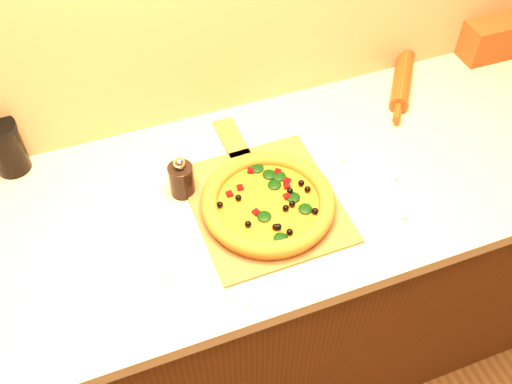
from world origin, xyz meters
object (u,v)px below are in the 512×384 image
pizza_peel (263,199)px  pizza (268,203)px  dark_jar (6,147)px  pepper_grinder (181,179)px  rolling_pin (403,77)px

pizza_peel → pizza: (0.00, -0.04, 0.02)m
dark_jar → pizza_peel: bearing=-30.3°
pizza → pizza_peel: bearing=90.3°
pizza_peel → dark_jar: dark_jar is taller
pizza → dark_jar: (-0.56, 0.36, 0.04)m
pizza → pepper_grinder: (-0.18, 0.13, 0.02)m
pizza → pepper_grinder: pepper_grinder is taller
pepper_grinder → pizza_peel: bearing=-28.3°
pizza_peel → rolling_pin: rolling_pin is taller
pepper_grinder → rolling_pin: 0.75m
pizza_peel → dark_jar: 0.66m
rolling_pin → dark_jar: dark_jar is taller
pizza_peel → pepper_grinder: bearing=151.2°
pizza_peel → pizza: pizza is taller
pizza_peel → pizza: size_ratio=1.60×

